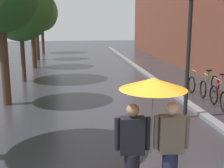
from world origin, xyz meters
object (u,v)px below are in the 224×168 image
object	(u,v)px
street_tree_5	(41,12)
street_lamp_post	(189,43)
street_tree_3	(32,9)
parked_bicycle_5	(203,84)
parked_bicycle_4	(216,88)
street_tree_2	(20,4)
street_tree_4	(35,7)
couple_under_umbrella	(152,121)

from	to	relation	value
street_tree_5	street_lamp_post	bearing A→B (deg)	-72.62
street_tree_3	parked_bicycle_5	distance (m)	11.32
street_tree_3	street_lamp_post	bearing A→B (deg)	-61.40
street_tree_3	parked_bicycle_4	world-z (taller)	street_tree_3
street_tree_2	street_tree_4	distance (m)	8.08
parked_bicycle_4	couple_under_umbrella	world-z (taller)	couple_under_umbrella
street_tree_5	parked_bicycle_4	bearing A→B (deg)	-64.66
parked_bicycle_5	street_lamp_post	xyz separation A→B (m)	(-1.95, -2.99, 1.93)
street_tree_4	street_lamp_post	world-z (taller)	street_tree_4
couple_under_umbrella	street_tree_3	bearing A→B (deg)	103.83
street_tree_2	parked_bicycle_4	xyz separation A→B (m)	(7.88, -4.31, -3.34)
street_tree_5	parked_bicycle_5	size ratio (longest dim) A/B	4.85
couple_under_umbrella	street_lamp_post	xyz separation A→B (m)	(2.19, 3.99, 0.94)
parked_bicycle_4	parked_bicycle_5	size ratio (longest dim) A/B	1.07
street_tree_5	couple_under_umbrella	xyz separation A→B (m)	(3.79, -23.11, -2.24)
street_tree_5	couple_under_umbrella	size ratio (longest dim) A/B	2.54
street_tree_3	couple_under_umbrella	world-z (taller)	street_tree_3
street_lamp_post	couple_under_umbrella	bearing A→B (deg)	-118.71
street_tree_2	parked_bicycle_5	xyz separation A→B (m)	(7.76, -3.42, -3.34)
street_tree_2	parked_bicycle_4	bearing A→B (deg)	-28.68
street_tree_2	street_tree_4	xyz separation A→B (m)	(-0.17, 8.08, 0.20)
street_tree_5	parked_bicycle_4	size ratio (longest dim) A/B	4.55
street_tree_3	couple_under_umbrella	size ratio (longest dim) A/B	2.39
street_lamp_post	street_tree_5	bearing A→B (deg)	107.38
street_tree_3	street_tree_5	bearing A→B (deg)	91.36
street_tree_4	street_lamp_post	distance (m)	15.75
street_tree_2	street_tree_5	world-z (taller)	street_tree_2
street_tree_5	parked_bicycle_5	distance (m)	18.26
street_tree_2	street_tree_5	size ratio (longest dim) A/B	1.04
street_tree_5	parked_bicycle_4	xyz separation A→B (m)	(8.06, -17.01, -3.23)
parked_bicycle_5	street_lamp_post	bearing A→B (deg)	-123.19
street_tree_2	parked_bicycle_4	distance (m)	9.58
parked_bicycle_4	parked_bicycle_5	distance (m)	0.90
street_tree_2	street_lamp_post	distance (m)	8.76
street_tree_4	couple_under_umbrella	bearing A→B (deg)	-78.41
parked_bicycle_5	couple_under_umbrella	xyz separation A→B (m)	(-4.14, -6.98, 0.99)
parked_bicycle_5	street_tree_2	bearing A→B (deg)	156.20
street_tree_5	parked_bicycle_4	distance (m)	19.10
street_tree_4	street_tree_5	xyz separation A→B (m)	(-0.01, 4.63, -0.30)
street_tree_4	couple_under_umbrella	distance (m)	19.04
parked_bicycle_4	street_lamp_post	xyz separation A→B (m)	(-2.07, -2.10, 1.93)
street_tree_2	parked_bicycle_5	bearing A→B (deg)	-23.80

